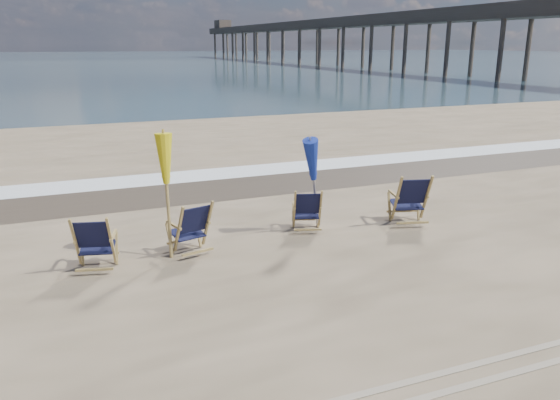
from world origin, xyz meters
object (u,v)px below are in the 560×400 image
Objects in this scene: beach_chair_0 at (111,243)px; umbrella_yellow at (166,166)px; beach_chair_1 at (208,225)px; beach_chair_3 at (426,199)px; fishing_pier at (335,36)px; umbrella_blue at (315,159)px; beach_chair_2 at (320,210)px.

umbrella_yellow is at bearing -147.13° from beach_chair_0.
beach_chair_1 is at bearing -155.93° from beach_chair_0.
umbrella_yellow reaches higher than beach_chair_0.
beach_chair_1 is 0.91× the size of beach_chair_3.
beach_chair_0 is 1.54m from umbrella_yellow.
fishing_pier is at bearing -105.05° from beach_chair_0.
umbrella_yellow is at bearing -174.69° from umbrella_blue.
fishing_pier reaches higher than umbrella_yellow.
beach_chair_0 is 1.69m from beach_chair_1.
umbrella_blue is (-2.27, 0.52, 0.91)m from beach_chair_3.
fishing_pier is at bearing -98.37° from beach_chair_2.
beach_chair_2 is 0.46× the size of umbrella_blue.
umbrella_yellow is (-5.18, 0.25, 1.07)m from beach_chair_3.
beach_chair_0 is 0.01× the size of fishing_pier.
umbrella_blue is 0.01× the size of fishing_pier.
fishing_pier is (36.96, 71.33, 4.20)m from beach_chair_2.
umbrella_yellow reaches higher than beach_chair_3.
beach_chair_1 is 0.47× the size of umbrella_yellow.
beach_chair_2 is 0.01× the size of fishing_pier.
umbrella_blue is at bearing 173.74° from beach_chair_1.
beach_chair_3 is at bearing 163.07° from beach_chair_1.
beach_chair_2 is 80.45m from fishing_pier.
beach_chair_0 is 0.99× the size of beach_chair_1.
beach_chair_3 is at bearing -164.59° from beach_chair_0.
beach_chair_3 is 0.52× the size of umbrella_yellow.
beach_chair_3 is 79.84m from fishing_pier.
fishing_pier reaches higher than beach_chair_3.
umbrella_yellow reaches higher than beach_chair_2.
beach_chair_3 is 0.56× the size of umbrella_blue.
umbrella_yellow is 81.97m from fishing_pier.
fishing_pier reaches higher than beach_chair_0.
beach_chair_3 is at bearing -171.89° from beach_chair_2.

